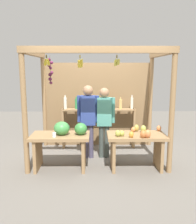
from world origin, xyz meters
name	(u,v)px	position (x,y,z in m)	size (l,w,h in m)	color
ground_plane	(98,156)	(0.00, 0.00, 0.00)	(12.00, 12.00, 0.00)	slate
market_stall	(97,95)	(-0.01, 0.39, 1.38)	(2.85, 1.84, 2.37)	#99754C
fruit_counter_left	(63,140)	(-0.70, -0.65, 0.60)	(1.15, 0.64, 0.97)	#99754C
fruit_counter_right	(136,143)	(0.76, -0.65, 0.53)	(1.15, 0.64, 0.86)	#99754C
bottle_shelf_unit	(98,117)	(0.02, 0.65, 0.80)	(1.82, 0.22, 1.34)	#99754C
vendor_man	(88,115)	(-0.22, -0.06, 0.98)	(0.48, 0.22, 1.63)	#4B475F
vendor_woman	(104,116)	(0.14, -0.04, 0.94)	(0.48, 0.21, 1.57)	#3F4A45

